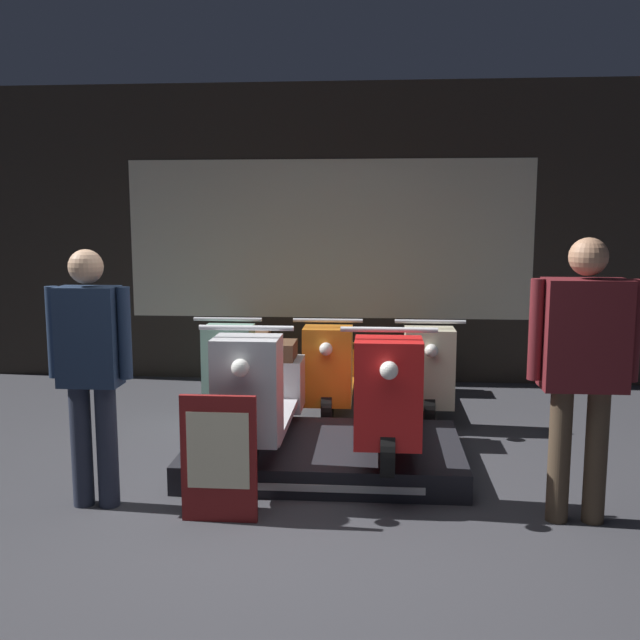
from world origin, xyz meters
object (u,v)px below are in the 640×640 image
Objects in this scene: scooter_backrow_1 at (332,368)px; person_left_browsing at (90,362)px; scooter_display_right at (387,393)px; scooter_backrow_0 at (242,367)px; scooter_display_left at (263,390)px; person_right_browsing at (583,355)px; price_sign_board at (219,458)px; scooter_backrow_2 at (424,370)px.

person_left_browsing is at bearing -118.80° from scooter_backrow_1.
scooter_backrow_0 is (-1.35, 1.66, -0.19)m from scooter_display_right.
scooter_backrow_1 is at bearing 61.20° from person_left_browsing.
scooter_backrow_1 is at bearing 76.74° from scooter_display_left.
scooter_backrow_1 is 2.81m from person_left_browsing.
person_left_browsing reaches higher than scooter_display_left.
person_right_browsing reaches higher than price_sign_board.
scooter_backrow_2 is at bearing 0.00° from scooter_backrow_0.
scooter_display_left is 1.00× the size of scooter_display_right.
scooter_backrow_2 is at bearing 47.84° from person_left_browsing.
scooter_display_left reaches higher than scooter_backrow_2.
person_right_browsing reaches higher than person_left_browsing.
price_sign_board is at bearing -97.01° from scooter_display_left.
person_right_browsing is 2.21m from price_sign_board.
person_left_browsing is (-1.33, -2.42, 0.54)m from scooter_backrow_1.
scooter_backrow_0 is (-0.47, 1.66, -0.19)m from scooter_display_left.
scooter_display_left is at bearing 39.03° from person_left_browsing.
price_sign_board is (0.36, -2.59, 0.01)m from scooter_backrow_0.
scooter_backrow_1 is 1.03× the size of person_right_browsing.
scooter_backrow_0 is 3.51m from person_right_browsing.
scooter_display_left is 1.71m from scooter_backrow_1.
scooter_display_left is 1.00× the size of scooter_backrow_1.
person_right_browsing is (1.60, -2.42, 0.63)m from scooter_backrow_1.
scooter_display_left is at bearing -103.26° from scooter_backrow_1.
scooter_backrow_2 is 3.31m from person_left_browsing.
scooter_backrow_2 reaches higher than price_sign_board.
scooter_display_left is 2.26× the size of price_sign_board.
scooter_display_right reaches higher than price_sign_board.
scooter_backrow_2 is 2.93m from price_sign_board.
person_right_browsing is at bearing -56.46° from scooter_backrow_1.
scooter_backrow_2 is 1.08× the size of person_left_browsing.
person_right_browsing reaches higher than scooter_display_left.
scooter_backrow_0 is 2.62m from price_sign_board.
scooter_backrow_2 is 2.61m from person_right_browsing.
scooter_backrow_0 and scooter_backrow_1 have the same top height.
scooter_display_left is 1.08× the size of person_left_browsing.
scooter_display_right is at bearing -73.58° from scooter_backrow_1.
person_left_browsing is (-2.19, -2.42, 0.54)m from scooter_backrow_2.
scooter_display_left is at bearing 82.99° from price_sign_board.
scooter_backrow_0 is at bearing 180.00° from scooter_backrow_1.
scooter_backrow_1 and scooter_backrow_2 have the same top height.
scooter_backrow_1 is at bearing 0.00° from scooter_backrow_0.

